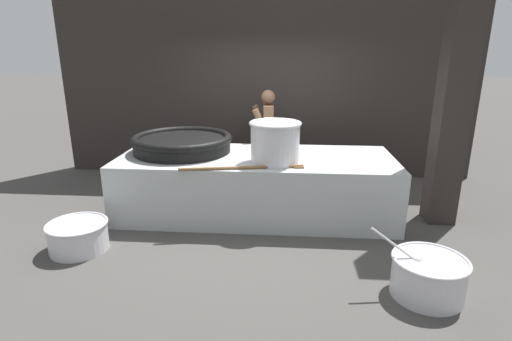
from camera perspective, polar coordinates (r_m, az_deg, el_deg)
The scene contains 10 objects.
ground_plane at distance 5.78m, azimuth -0.00°, elevation -5.92°, with size 60.00×60.00×0.00m, color #474442.
back_wall at distance 7.29m, azimuth 1.25°, elevation 14.07°, with size 7.40×0.24×3.75m, color #2D2826.
support_pillar at distance 5.65m, azimuth 26.74°, elevation 11.44°, with size 0.36×0.36×3.75m, color #2D2826.
hearth_platform at distance 5.63m, azimuth -0.00°, elevation -2.02°, with size 3.77×1.48×0.83m.
giant_wok_near at distance 5.82m, azimuth -10.49°, elevation 3.94°, with size 1.43×1.43×0.25m.
stock_pot at distance 5.14m, azimuth 2.74°, elevation 4.18°, with size 0.67×0.67×0.54m.
stirring_paddle at distance 4.91m, azimuth -1.33°, elevation 0.41°, with size 1.53×0.35×0.04m.
cook at distance 6.61m, azimuth 1.63°, elevation 5.01°, with size 0.40×0.61×1.62m.
prep_bowl_vegetables at distance 4.20m, azimuth 23.39°, elevation -13.54°, with size 0.91×0.70×0.67m.
prep_bowl_meat at distance 5.11m, azimuth -24.07°, elevation -8.41°, with size 0.69×0.69×0.34m.
Camera 1 is at (0.42, -5.31, 2.25)m, focal length 28.00 mm.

